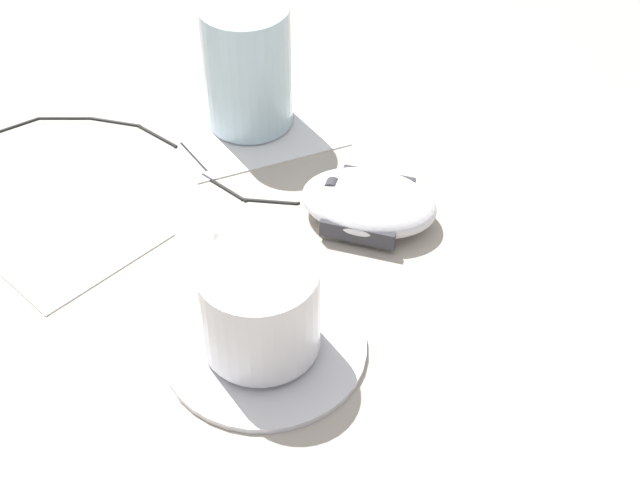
{
  "coord_description": "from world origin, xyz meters",
  "views": [
    {
      "loc": [
        0.4,
        0.41,
        0.5
      ],
      "look_at": [
        0.04,
        0.1,
        0.03
      ],
      "focal_mm": 55.0,
      "sensor_mm": 36.0,
      "label": 1
    }
  ],
  "objects_px": {
    "saucer": "(265,345)",
    "computer_mouse": "(368,202)",
    "coffee_cup": "(258,304)",
    "drinking_glass": "(247,65)"
  },
  "relations": [
    {
      "from": "saucer",
      "to": "computer_mouse",
      "type": "xyz_separation_m",
      "value": [
        -0.14,
        -0.03,
        0.01
      ]
    },
    {
      "from": "coffee_cup",
      "to": "computer_mouse",
      "type": "bearing_deg",
      "value": -170.32
    },
    {
      "from": "coffee_cup",
      "to": "computer_mouse",
      "type": "height_order",
      "value": "coffee_cup"
    },
    {
      "from": "coffee_cup",
      "to": "computer_mouse",
      "type": "relative_size",
      "value": 0.85
    },
    {
      "from": "coffee_cup",
      "to": "drinking_glass",
      "type": "distance_m",
      "value": 0.25
    },
    {
      "from": "coffee_cup",
      "to": "drinking_glass",
      "type": "xyz_separation_m",
      "value": [
        -0.18,
        -0.17,
        0.01
      ]
    },
    {
      "from": "computer_mouse",
      "to": "drinking_glass",
      "type": "relative_size",
      "value": 1.15
    },
    {
      "from": "saucer",
      "to": "coffee_cup",
      "type": "height_order",
      "value": "coffee_cup"
    },
    {
      "from": "coffee_cup",
      "to": "drinking_glass",
      "type": "height_order",
      "value": "drinking_glass"
    },
    {
      "from": "saucer",
      "to": "drinking_glass",
      "type": "distance_m",
      "value": 0.25
    }
  ]
}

